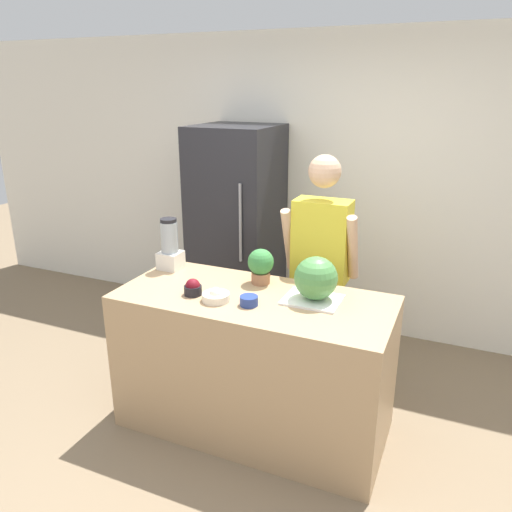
{
  "coord_description": "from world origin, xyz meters",
  "views": [
    {
      "loc": [
        1.13,
        -2.19,
        2.16
      ],
      "look_at": [
        0.0,
        0.42,
        1.18
      ],
      "focal_mm": 35.0,
      "sensor_mm": 36.0,
      "label": 1
    }
  ],
  "objects": [
    {
      "name": "person",
      "position": [
        0.22,
        1.07,
        0.89
      ],
      "size": [
        0.53,
        0.27,
        1.72
      ],
      "color": "#333338",
      "rests_on": "ground_plane"
    },
    {
      "name": "refrigerator",
      "position": [
        -0.73,
        1.68,
        0.92
      ],
      "size": [
        0.69,
        0.73,
        1.84
      ],
      "color": "#232328",
      "rests_on": "ground_plane"
    },
    {
      "name": "wall_back",
      "position": [
        0.0,
        2.08,
        1.3
      ],
      "size": [
        8.0,
        0.06,
        2.6
      ],
      "color": "white",
      "rests_on": "ground_plane"
    },
    {
      "name": "potted_plant",
      "position": [
        -0.05,
        0.6,
        1.06
      ],
      "size": [
        0.17,
        0.17,
        0.23
      ],
      "color": "#996647",
      "rests_on": "counter_island"
    },
    {
      "name": "bowl_cherries",
      "position": [
        -0.35,
        0.26,
        0.98
      ],
      "size": [
        0.11,
        0.11,
        0.1
      ],
      "color": "black",
      "rests_on": "counter_island"
    },
    {
      "name": "bowl_small_blue",
      "position": [
        0.03,
        0.25,
        0.96
      ],
      "size": [
        0.11,
        0.11,
        0.06
      ],
      "color": "navy",
      "rests_on": "counter_island"
    },
    {
      "name": "watermelon",
      "position": [
        0.36,
        0.47,
        1.08
      ],
      "size": [
        0.26,
        0.26,
        0.26
      ],
      "color": "#4C8C47",
      "rests_on": "cutting_board"
    },
    {
      "name": "counter_island",
      "position": [
        0.0,
        0.38,
        0.47
      ],
      "size": [
        1.7,
        0.75,
        0.93
      ],
      "color": "tan",
      "rests_on": "ground_plane"
    },
    {
      "name": "bowl_cream",
      "position": [
        -0.18,
        0.23,
        0.96
      ],
      "size": [
        0.17,
        0.17,
        0.09
      ],
      "color": "beige",
      "rests_on": "counter_island"
    },
    {
      "name": "ground_plane",
      "position": [
        0.0,
        0.0,
        0.0
      ],
      "size": [
        14.0,
        14.0,
        0.0
      ],
      "primitive_type": "plane",
      "color": "#7F6B51"
    },
    {
      "name": "cutting_board",
      "position": [
        0.35,
        0.46,
        0.94
      ],
      "size": [
        0.34,
        0.28,
        0.01
      ],
      "color": "white",
      "rests_on": "counter_island"
    },
    {
      "name": "blender",
      "position": [
        -0.73,
        0.6,
        1.09
      ],
      "size": [
        0.15,
        0.15,
        0.36
      ],
      "color": "silver",
      "rests_on": "counter_island"
    }
  ]
}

